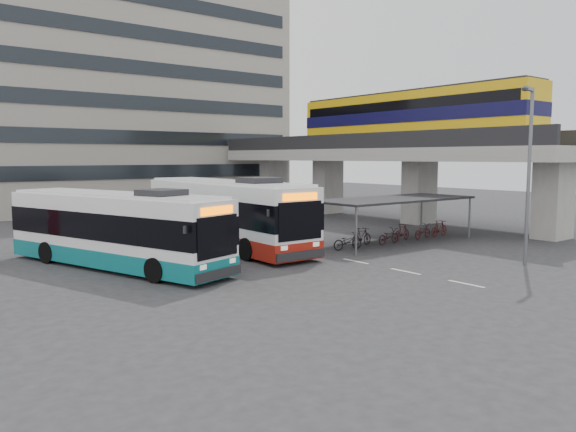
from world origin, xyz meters
TOP-DOWN VIEW (x-y plane):
  - ground at (0.00, 0.00)m, footprint 120.00×120.00m
  - viaduct at (17.00, 10.58)m, footprint 8.00×32.00m
  - bike_shelter at (8.47, 3.00)m, footprint 10.00×4.00m
  - office_block at (6.00, 36.00)m, footprint 30.00×15.00m
  - road_markings at (2.50, -3.00)m, footprint 0.15×7.60m
  - bus_main at (-0.04, 7.45)m, footprint 3.09×13.19m
  - bus_teal at (-6.87, 5.60)m, footprint 6.10×12.28m
  - pedestrian at (-4.01, 2.02)m, footprint 0.42×0.63m
  - lamp_post at (7.94, -5.33)m, footprint 1.38×0.47m

SIDE VIEW (x-z plane):
  - ground at x=0.00m, z-range 0.00..0.00m
  - road_markings at x=2.50m, z-range 0.00..0.01m
  - pedestrian at x=-4.01m, z-range 0.00..1.69m
  - bike_shelter at x=8.47m, z-range 0.17..2.71m
  - bus_teal at x=-6.87m, z-range -0.13..3.44m
  - bus_main at x=-0.04m, z-range -0.14..3.75m
  - lamp_post at x=7.94m, z-range 0.56..8.49m
  - viaduct at x=17.00m, z-range 1.39..11.07m
  - office_block at x=6.00m, z-range 0.00..25.00m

